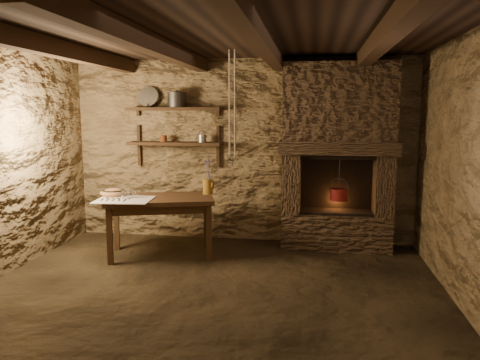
% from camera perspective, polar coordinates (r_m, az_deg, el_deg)
% --- Properties ---
extents(floor, '(4.50, 4.50, 0.00)m').
position_cam_1_polar(floor, '(4.56, -3.89, -13.76)').
color(floor, black).
rests_on(floor, ground).
extents(back_wall, '(4.50, 0.04, 2.40)m').
position_cam_1_polar(back_wall, '(6.21, 0.10, 3.58)').
color(back_wall, '#4F3B25').
rests_on(back_wall, floor).
extents(front_wall, '(4.50, 0.04, 2.40)m').
position_cam_1_polar(front_wall, '(2.38, -14.94, -4.38)').
color(front_wall, '#4F3B25').
rests_on(front_wall, floor).
extents(right_wall, '(0.04, 4.00, 2.40)m').
position_cam_1_polar(right_wall, '(4.35, 26.24, 0.69)').
color(right_wall, '#4F3B25').
rests_on(right_wall, floor).
extents(ceiling, '(4.50, 4.00, 0.04)m').
position_cam_1_polar(ceiling, '(4.28, -4.22, 17.54)').
color(ceiling, black).
rests_on(ceiling, back_wall).
extents(beam_far_left, '(0.14, 3.95, 0.16)m').
position_cam_1_polar(beam_far_left, '(4.83, -22.43, 14.81)').
color(beam_far_left, black).
rests_on(beam_far_left, ceiling).
extents(beam_mid_left, '(0.14, 3.95, 0.16)m').
position_cam_1_polar(beam_mid_left, '(4.41, -10.80, 15.97)').
color(beam_mid_left, black).
rests_on(beam_mid_left, ceiling).
extents(beam_mid_right, '(0.14, 3.95, 0.16)m').
position_cam_1_polar(beam_mid_right, '(4.19, 2.77, 16.52)').
color(beam_mid_right, black).
rests_on(beam_mid_right, ceiling).
extents(beam_far_right, '(0.14, 3.95, 0.16)m').
position_cam_1_polar(beam_far_right, '(4.20, 17.04, 16.15)').
color(beam_far_right, black).
rests_on(beam_far_right, ceiling).
extents(shelf_lower, '(1.25, 0.30, 0.04)m').
position_cam_1_polar(shelf_lower, '(6.24, -7.89, 4.44)').
color(shelf_lower, black).
rests_on(shelf_lower, back_wall).
extents(shelf_upper, '(1.25, 0.30, 0.04)m').
position_cam_1_polar(shelf_upper, '(6.23, -7.97, 8.58)').
color(shelf_upper, black).
rests_on(shelf_upper, back_wall).
extents(hearth, '(1.43, 0.51, 2.30)m').
position_cam_1_polar(hearth, '(5.91, 11.82, 3.42)').
color(hearth, '#3E2C1F').
rests_on(hearth, floor).
extents(work_table, '(1.39, 1.03, 0.71)m').
position_cam_1_polar(work_table, '(5.70, -9.63, -5.30)').
color(work_table, '#352112').
rests_on(work_table, floor).
extents(linen_cloth, '(0.67, 0.56, 0.01)m').
position_cam_1_polar(linen_cloth, '(5.52, -13.95, -2.36)').
color(linen_cloth, beige).
rests_on(linen_cloth, work_table).
extents(pewter_cutlery_row, '(0.54, 0.25, 0.01)m').
position_cam_1_polar(pewter_cutlery_row, '(5.50, -14.03, -2.29)').
color(pewter_cutlery_row, gray).
rests_on(pewter_cutlery_row, linen_cloth).
extents(drinking_glasses, '(0.20, 0.06, 0.08)m').
position_cam_1_polar(drinking_glasses, '(5.62, -13.30, -1.70)').
color(drinking_glasses, white).
rests_on(drinking_glasses, linen_cloth).
extents(stoneware_jug, '(0.16, 0.16, 0.43)m').
position_cam_1_polar(stoneware_jug, '(5.75, -3.93, 0.12)').
color(stoneware_jug, olive).
rests_on(stoneware_jug, work_table).
extents(wooden_bowl, '(0.40, 0.40, 0.11)m').
position_cam_1_polar(wooden_bowl, '(5.82, -15.20, -1.54)').
color(wooden_bowl, '#946140').
rests_on(wooden_bowl, work_table).
extents(iron_stockpot, '(0.26, 0.26, 0.18)m').
position_cam_1_polar(iron_stockpot, '(6.22, -7.71, 9.57)').
color(iron_stockpot, '#2D2928').
rests_on(iron_stockpot, shelf_upper).
extents(tin_pan, '(0.29, 0.15, 0.28)m').
position_cam_1_polar(tin_pan, '(6.44, -11.08, 9.92)').
color(tin_pan, '#A2A39D').
rests_on(tin_pan, shelf_upper).
extents(small_kettle, '(0.17, 0.15, 0.15)m').
position_cam_1_polar(small_kettle, '(6.14, -4.62, 5.07)').
color(small_kettle, '#A2A39D').
rests_on(small_kettle, shelf_lower).
extents(rusty_tin, '(0.11, 0.11, 0.09)m').
position_cam_1_polar(rusty_tin, '(6.28, -9.30, 5.01)').
color(rusty_tin, '#572611').
rests_on(rusty_tin, shelf_lower).
extents(red_pot, '(0.24, 0.23, 0.54)m').
position_cam_1_polar(red_pot, '(5.93, 11.94, -1.65)').
color(red_pot, maroon).
rests_on(red_pot, hearth).
extents(hanging_ropes, '(0.08, 0.08, 1.20)m').
position_cam_1_polar(hanging_ropes, '(5.25, -0.97, 9.27)').
color(hanging_ropes, beige).
rests_on(hanging_ropes, ceiling).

